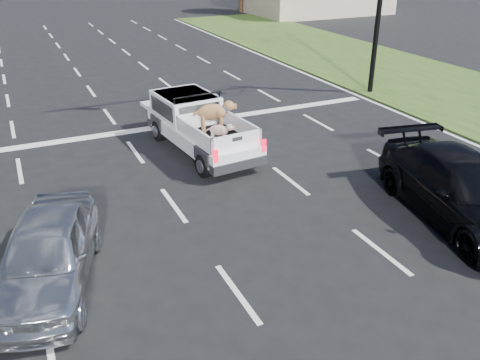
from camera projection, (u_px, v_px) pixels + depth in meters
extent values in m
plane|color=black|center=(314.00, 271.00, 10.59)|extent=(160.00, 160.00, 0.00)
cube|color=silver|center=(24.00, 199.00, 13.51)|extent=(0.12, 60.00, 0.01)
cube|color=silver|center=(152.00, 175.00, 14.83)|extent=(0.12, 60.00, 0.01)
cube|color=silver|center=(259.00, 156.00, 16.16)|extent=(0.12, 60.00, 0.01)
cube|color=silver|center=(350.00, 139.00, 17.49)|extent=(0.12, 60.00, 0.01)
cube|color=silver|center=(428.00, 125.00, 18.83)|extent=(0.15, 60.00, 0.01)
cube|color=silver|center=(168.00, 126.00, 18.77)|extent=(17.00, 0.45, 0.01)
cylinder|color=black|center=(379.00, 11.00, 21.32)|extent=(0.22, 0.22, 7.00)
cylinder|color=#332114|center=(241.00, 0.00, 47.31)|extent=(0.44, 0.44, 2.16)
cylinder|color=black|center=(204.00, 166.00, 14.62)|extent=(0.33, 0.72, 0.70)
cylinder|color=black|center=(252.00, 155.00, 15.36)|extent=(0.33, 0.72, 0.70)
cylinder|color=black|center=(159.00, 131.00, 17.28)|extent=(0.33, 0.72, 0.70)
cylinder|color=black|center=(201.00, 123.00, 18.02)|extent=(0.33, 0.72, 0.70)
cube|color=white|center=(202.00, 134.00, 16.24)|extent=(2.23, 5.05, 0.48)
cube|color=white|center=(186.00, 106.00, 16.87)|extent=(1.90, 2.28, 0.79)
cube|color=black|center=(200.00, 113.00, 16.04)|extent=(1.43, 0.17, 0.57)
cylinder|color=black|center=(197.00, 95.00, 15.90)|extent=(1.66, 0.21, 0.05)
cube|color=black|center=(218.00, 138.00, 15.31)|extent=(1.87, 2.51, 0.06)
cube|color=white|center=(194.00, 134.00, 14.83)|extent=(0.31, 2.35, 0.48)
cube|color=white|center=(240.00, 125.00, 15.55)|extent=(0.31, 2.35, 0.48)
cube|color=white|center=(237.00, 142.00, 14.31)|extent=(1.64, 0.24, 0.48)
cube|color=red|center=(215.00, 156.00, 13.89)|extent=(0.15, 0.07, 0.37)
cube|color=red|center=(264.00, 146.00, 14.61)|extent=(0.15, 0.07, 0.37)
cube|color=black|center=(239.00, 164.00, 14.48)|extent=(1.79, 0.45, 0.28)
imported|color=#B0B3B7|center=(47.00, 254.00, 9.88)|extent=(2.87, 4.56, 1.45)
imported|color=black|center=(462.00, 189.00, 12.27)|extent=(3.21, 5.74, 1.57)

